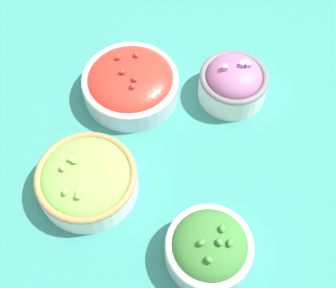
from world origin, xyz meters
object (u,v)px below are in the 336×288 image
at_px(bowl_lettuce, 87,179).
at_px(bowl_cherry_tomatoes, 130,83).
at_px(bowl_red_onion, 233,82).
at_px(bowl_broccoli, 209,248).

bearing_deg(bowl_lettuce, bowl_cherry_tomatoes, 15.53).
distance_m(bowl_lettuce, bowl_red_onion, 0.32).
height_order(bowl_lettuce, bowl_broccoli, bowl_broccoli).
xyz_separation_m(bowl_lettuce, bowl_red_onion, (0.30, -0.10, 0.01)).
height_order(bowl_lettuce, bowl_cherry_tomatoes, bowl_cherry_tomatoes).
height_order(bowl_red_onion, bowl_broccoli, bowl_red_onion).
xyz_separation_m(bowl_red_onion, bowl_cherry_tomatoes, (-0.10, 0.16, -0.00)).
height_order(bowl_red_onion, bowl_cherry_tomatoes, bowl_red_onion).
distance_m(bowl_broccoli, bowl_cherry_tomatoes, 0.34).
bearing_deg(bowl_broccoli, bowl_lettuce, 92.29).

